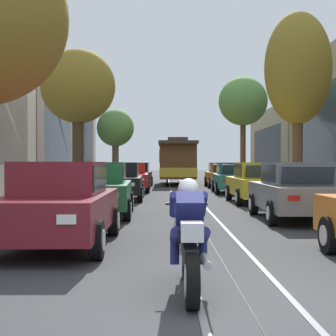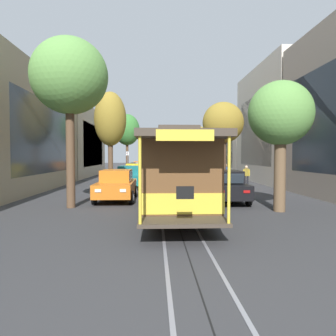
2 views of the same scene
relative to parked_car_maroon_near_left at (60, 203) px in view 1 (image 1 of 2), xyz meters
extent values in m
plane|color=#38383A|center=(2.88, 14.95, -0.80)|extent=(160.00, 160.00, 0.00)
cube|color=gray|center=(2.35, 17.61, -0.79)|extent=(0.08, 54.56, 0.01)
cube|color=gray|center=(3.41, 17.61, -0.79)|extent=(0.08, 54.56, 0.01)
cube|color=black|center=(2.88, 17.61, -0.80)|extent=(0.03, 54.56, 0.01)
cube|color=#2D3842|center=(-5.01, 11.79, 3.67)|extent=(0.04, 8.15, 5.96)
cube|color=gray|center=(-7.48, 23.43, 3.85)|extent=(4.99, 11.34, 9.30)
cube|color=#2D3842|center=(-5.01, 23.43, 3.38)|extent=(0.04, 8.15, 5.58)
cube|color=#BCAD93|center=(-7.47, 35.07, 3.70)|extent=(4.97, 11.34, 8.99)
cube|color=#2D3842|center=(-5.01, 35.07, 3.25)|extent=(0.04, 8.15, 5.40)
cube|color=#2D3842|center=(10.76, 17.61, 2.76)|extent=(0.04, 10.86, 4.75)
cube|color=tan|center=(13.47, 33.13, 2.26)|extent=(5.45, 15.22, 6.13)
cube|color=#2D3842|center=(10.76, 33.13, 1.96)|extent=(0.04, 10.86, 3.68)
cube|color=maroon|center=(0.00, -0.04, -0.15)|extent=(1.81, 4.30, 0.66)
cube|color=maroon|center=(0.00, 0.11, 0.48)|extent=(1.48, 2.07, 0.60)
cube|color=#2D3842|center=(0.00, -0.73, 0.46)|extent=(1.33, 0.22, 0.47)
cube|color=#2D3842|center=(0.00, 1.29, 0.46)|extent=(1.30, 0.20, 0.45)
cube|color=#2D3842|center=(0.75, 0.11, 0.48)|extent=(0.03, 1.81, 0.47)
cube|color=#2D3842|center=(-0.75, 0.11, 0.48)|extent=(0.03, 1.81, 0.47)
cube|color=white|center=(0.56, -2.20, -0.05)|extent=(0.28, 0.04, 0.14)
cube|color=#B21414|center=(0.55, 2.12, -0.05)|extent=(0.28, 0.04, 0.12)
cube|color=#B21414|center=(-0.56, 2.12, -0.05)|extent=(0.28, 0.04, 0.12)
cylinder|color=black|center=(0.88, -1.37, -0.48)|extent=(0.20, 0.64, 0.64)
cylinder|color=silver|center=(0.99, -1.37, -0.48)|extent=(0.02, 0.35, 0.35)
cylinder|color=black|center=(0.88, 1.30, -0.48)|extent=(0.20, 0.64, 0.64)
cylinder|color=silver|center=(0.99, 1.30, -0.48)|extent=(0.02, 0.35, 0.35)
cylinder|color=black|center=(-0.88, 1.29, -0.48)|extent=(0.20, 0.64, 0.64)
cylinder|color=silver|center=(-0.99, 1.29, -0.48)|extent=(0.02, 0.35, 0.35)
cube|color=#1E6038|center=(0.04, 5.23, -0.15)|extent=(1.97, 4.37, 0.66)
cube|color=#1E6038|center=(0.03, 5.38, 0.48)|extent=(1.56, 2.12, 0.60)
cube|color=#2D3842|center=(0.06, 4.54, 0.46)|extent=(1.34, 0.27, 0.47)
cube|color=#2D3842|center=(-0.01, 6.56, 0.46)|extent=(1.30, 0.25, 0.45)
cube|color=#2D3842|center=(0.78, 5.41, 0.48)|extent=(0.10, 1.81, 0.47)
cube|color=#2D3842|center=(-0.72, 5.35, 0.48)|extent=(0.10, 1.81, 0.47)
cube|color=white|center=(0.68, 3.09, -0.05)|extent=(0.28, 0.05, 0.14)
cube|color=#B21414|center=(0.51, 7.41, -0.05)|extent=(0.28, 0.05, 0.12)
cube|color=white|center=(-0.44, 3.05, -0.05)|extent=(0.28, 0.05, 0.14)
cube|color=#B21414|center=(-0.60, 7.36, -0.05)|extent=(0.28, 0.05, 0.12)
cylinder|color=black|center=(0.97, 3.93, -0.48)|extent=(0.22, 0.65, 0.64)
cylinder|color=silver|center=(1.08, 3.93, -0.48)|extent=(0.03, 0.35, 0.35)
cylinder|color=black|center=(-0.79, 3.86, -0.48)|extent=(0.22, 0.65, 0.64)
cylinder|color=silver|center=(-0.90, 3.86, -0.48)|extent=(0.03, 0.35, 0.35)
cylinder|color=black|center=(0.86, 6.59, -0.48)|extent=(0.22, 0.65, 0.64)
cylinder|color=silver|center=(0.97, 6.60, -0.48)|extent=(0.03, 0.35, 0.35)
cylinder|color=black|center=(-0.89, 6.52, -0.48)|extent=(0.22, 0.65, 0.64)
cylinder|color=silver|center=(-1.00, 6.52, -0.48)|extent=(0.03, 0.35, 0.35)
cube|color=black|center=(0.10, 11.49, -0.15)|extent=(1.91, 4.34, 0.66)
cube|color=black|center=(0.09, 11.64, 0.48)|extent=(1.53, 2.10, 0.60)
cube|color=#2D3842|center=(0.11, 10.80, 0.46)|extent=(1.34, 0.25, 0.47)
cube|color=#2D3842|center=(0.06, 12.82, 0.46)|extent=(1.30, 0.23, 0.45)
cube|color=#2D3842|center=(0.84, 11.66, 0.48)|extent=(0.08, 1.81, 0.47)
cube|color=#2D3842|center=(-0.65, 11.62, 0.48)|extent=(0.08, 1.81, 0.47)
cube|color=white|center=(0.71, 9.34, -0.05)|extent=(0.28, 0.05, 0.14)
cube|color=#B21414|center=(0.60, 13.66, -0.05)|extent=(0.28, 0.05, 0.12)
cube|color=white|center=(-0.41, 9.32, -0.05)|extent=(0.28, 0.05, 0.14)
cube|color=#B21414|center=(-0.52, 13.63, -0.05)|extent=(0.28, 0.05, 0.12)
cylinder|color=black|center=(1.01, 10.18, -0.48)|extent=(0.22, 0.64, 0.64)
cylinder|color=silver|center=(1.12, 10.18, -0.48)|extent=(0.03, 0.35, 0.35)
cylinder|color=black|center=(-0.75, 10.13, -0.48)|extent=(0.22, 0.64, 0.64)
cylinder|color=silver|center=(-0.86, 10.13, -0.48)|extent=(0.03, 0.35, 0.35)
cylinder|color=black|center=(0.94, 12.84, -0.48)|extent=(0.22, 0.64, 0.64)
cylinder|color=silver|center=(1.05, 12.85, -0.48)|extent=(0.03, 0.35, 0.35)
cylinder|color=black|center=(-0.82, 12.80, -0.48)|extent=(0.22, 0.64, 0.64)
cylinder|color=silver|center=(-0.93, 12.80, -0.48)|extent=(0.03, 0.35, 0.35)
cube|color=red|center=(0.18, 17.30, -0.15)|extent=(1.97, 4.37, 0.66)
cube|color=red|center=(0.17, 17.45, 0.48)|extent=(1.56, 2.12, 0.60)
cube|color=#2D3842|center=(0.21, 16.61, 0.46)|extent=(1.34, 0.28, 0.47)
cube|color=#2D3842|center=(0.13, 18.63, 0.46)|extent=(1.30, 0.25, 0.45)
cube|color=#2D3842|center=(0.92, 17.48, 0.48)|extent=(0.10, 1.81, 0.47)
cube|color=#2D3842|center=(-0.57, 17.42, 0.48)|extent=(0.10, 1.81, 0.47)
cube|color=white|center=(0.83, 15.17, -0.05)|extent=(0.28, 0.05, 0.14)
cube|color=#B21414|center=(0.65, 19.48, -0.05)|extent=(0.28, 0.05, 0.12)
cube|color=white|center=(-0.29, 15.12, -0.05)|extent=(0.28, 0.05, 0.14)
cube|color=#B21414|center=(-0.46, 19.44, -0.05)|extent=(0.28, 0.05, 0.12)
cylinder|color=black|center=(1.11, 16.01, -0.48)|extent=(0.23, 0.65, 0.64)
cylinder|color=silver|center=(1.22, 16.01, -0.48)|extent=(0.03, 0.35, 0.35)
cylinder|color=black|center=(-0.64, 15.93, -0.48)|extent=(0.23, 0.65, 0.64)
cylinder|color=silver|center=(-0.75, 15.93, -0.48)|extent=(0.03, 0.35, 0.35)
cylinder|color=black|center=(1.01, 18.67, -0.48)|extent=(0.23, 0.65, 0.64)
cylinder|color=silver|center=(1.12, 18.67, -0.48)|extent=(0.03, 0.35, 0.35)
cylinder|color=black|center=(-0.75, 18.60, -0.48)|extent=(0.23, 0.65, 0.64)
cylinder|color=silver|center=(-0.86, 18.59, -0.48)|extent=(0.03, 0.35, 0.35)
cube|color=black|center=(0.17, 23.09, -0.15)|extent=(1.89, 4.34, 0.66)
cube|color=black|center=(0.17, 23.24, 0.48)|extent=(1.52, 2.10, 0.60)
cube|color=#2D3842|center=(0.15, 22.40, 0.46)|extent=(1.34, 0.25, 0.47)
cube|color=#2D3842|center=(0.20, 24.42, 0.46)|extent=(1.30, 0.23, 0.45)
cube|color=#2D3842|center=(0.92, 23.22, 0.48)|extent=(0.07, 1.81, 0.47)
cube|color=#2D3842|center=(-0.58, 23.25, 0.48)|extent=(0.07, 1.81, 0.47)
cube|color=white|center=(0.68, 20.92, -0.05)|extent=(0.28, 0.05, 0.14)
cube|color=#B21414|center=(0.77, 25.23, -0.05)|extent=(0.28, 0.05, 0.12)
cube|color=white|center=(-0.44, 20.94, -0.05)|extent=(0.28, 0.05, 0.14)
cube|color=#B21414|center=(-0.34, 25.26, -0.05)|extent=(0.28, 0.05, 0.12)
cylinder|color=black|center=(1.02, 21.74, -0.48)|extent=(0.21, 0.64, 0.64)
cylinder|color=silver|center=(1.13, 21.73, -0.48)|extent=(0.03, 0.35, 0.35)
cylinder|color=black|center=(-0.74, 21.77, -0.48)|extent=(0.21, 0.64, 0.64)
cylinder|color=silver|center=(-0.85, 21.78, -0.48)|extent=(0.03, 0.35, 0.35)
cylinder|color=black|center=(1.08, 24.40, -0.48)|extent=(0.21, 0.64, 0.64)
cylinder|color=silver|center=(1.19, 24.40, -0.48)|extent=(0.03, 0.35, 0.35)
cylinder|color=black|center=(-0.68, 24.44, -0.48)|extent=(0.21, 0.64, 0.64)
cylinder|color=silver|center=(-0.79, 24.44, -0.48)|extent=(0.03, 0.35, 0.35)
cube|color=white|center=(5.10, -0.03, -0.05)|extent=(0.28, 0.04, 0.14)
cylinder|color=black|center=(4.79, -0.87, -0.48)|extent=(0.21, 0.64, 0.64)
cylinder|color=silver|center=(4.68, -0.87, -0.48)|extent=(0.02, 0.35, 0.35)
cube|color=slate|center=(5.52, 4.20, -0.15)|extent=(1.84, 4.32, 0.66)
cube|color=slate|center=(5.52, 4.05, 0.48)|extent=(1.49, 2.08, 0.60)
cube|color=#2D3842|center=(5.53, 4.89, 0.46)|extent=(1.33, 0.23, 0.47)
cube|color=#2D3842|center=(5.51, 2.87, 0.46)|extent=(1.30, 0.21, 0.45)
cube|color=#2D3842|center=(4.77, 4.06, 0.48)|extent=(0.05, 1.81, 0.47)
cube|color=#2D3842|center=(6.27, 4.04, 0.48)|extent=(0.05, 1.81, 0.47)
cube|color=white|center=(4.98, 6.36, -0.05)|extent=(0.28, 0.04, 0.14)
cube|color=#B21414|center=(4.95, 2.04, -0.05)|extent=(0.28, 0.04, 0.12)
cube|color=white|center=(6.10, 6.35, -0.05)|extent=(0.28, 0.04, 0.14)
cylinder|color=black|center=(4.65, 5.54, -0.48)|extent=(0.21, 0.64, 0.64)
cylinder|color=silver|center=(4.54, 5.54, -0.48)|extent=(0.02, 0.35, 0.35)
cylinder|color=black|center=(6.41, 5.52, -0.48)|extent=(0.21, 0.64, 0.64)
cylinder|color=silver|center=(6.52, 5.52, -0.48)|extent=(0.02, 0.35, 0.35)
cylinder|color=black|center=(4.63, 2.87, -0.48)|extent=(0.21, 0.64, 0.64)
cylinder|color=silver|center=(4.52, 2.87, -0.48)|extent=(0.02, 0.35, 0.35)
cube|color=gold|center=(5.55, 9.89, -0.15)|extent=(1.84, 4.32, 0.66)
cube|color=gold|center=(5.55, 9.74, 0.48)|extent=(1.49, 2.08, 0.60)
cube|color=#2D3842|center=(5.54, 10.58, 0.46)|extent=(1.33, 0.23, 0.47)
cube|color=#2D3842|center=(5.56, 8.56, 0.46)|extent=(1.30, 0.21, 0.45)
cube|color=#2D3842|center=(4.80, 9.73, 0.48)|extent=(0.05, 1.81, 0.47)
cube|color=#2D3842|center=(6.30, 9.74, 0.48)|extent=(0.05, 1.81, 0.47)
cube|color=white|center=(4.97, 12.04, -0.05)|extent=(0.28, 0.04, 0.14)
cube|color=#B21414|center=(5.01, 7.72, -0.05)|extent=(0.28, 0.04, 0.12)
cube|color=white|center=(6.09, 12.05, -0.05)|extent=(0.28, 0.04, 0.14)
cube|color=#B21414|center=(6.12, 7.73, -0.05)|extent=(0.28, 0.04, 0.12)
cylinder|color=black|center=(4.66, 11.21, -0.48)|extent=(0.21, 0.64, 0.64)
cylinder|color=silver|center=(4.55, 11.21, -0.48)|extent=(0.02, 0.35, 0.35)
cylinder|color=black|center=(6.42, 11.23, -0.48)|extent=(0.21, 0.64, 0.64)
cylinder|color=silver|center=(6.53, 11.23, -0.48)|extent=(0.02, 0.35, 0.35)
cylinder|color=black|center=(4.68, 8.55, -0.48)|extent=(0.21, 0.64, 0.64)
cylinder|color=silver|center=(4.57, 8.55, -0.48)|extent=(0.02, 0.35, 0.35)
cylinder|color=black|center=(6.44, 8.56, -0.48)|extent=(0.21, 0.64, 0.64)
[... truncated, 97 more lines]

